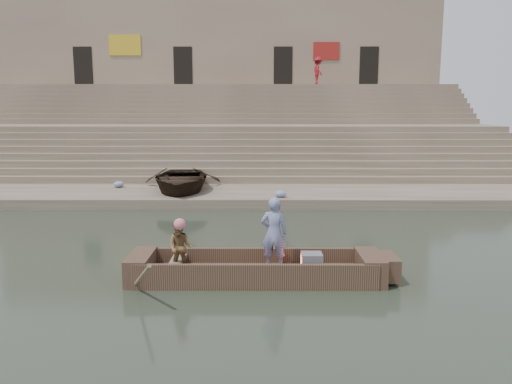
{
  "coord_description": "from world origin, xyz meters",
  "views": [
    {
      "loc": [
        3.25,
        -12.41,
        3.84
      ],
      "look_at": [
        3.2,
        1.92,
        1.4
      ],
      "focal_mm": 35.61,
      "sensor_mm": 36.0,
      "label": 1
    }
  ],
  "objects_px": {
    "television": "(311,262)",
    "pedestrian": "(318,71)",
    "main_rowboat": "(255,275)",
    "standing_man": "(274,233)",
    "beached_rowboat": "(180,179)",
    "rowing_man": "(180,247)"
  },
  "relations": [
    {
      "from": "television",
      "to": "pedestrian",
      "type": "bearing_deg",
      "value": 83.25
    },
    {
      "from": "rowing_man",
      "to": "pedestrian",
      "type": "bearing_deg",
      "value": 84.6
    },
    {
      "from": "main_rowboat",
      "to": "television",
      "type": "height_order",
      "value": "television"
    },
    {
      "from": "rowing_man",
      "to": "television",
      "type": "height_order",
      "value": "rowing_man"
    },
    {
      "from": "rowing_man",
      "to": "pedestrian",
      "type": "relative_size",
      "value": 0.63
    },
    {
      "from": "pedestrian",
      "to": "television",
      "type": "bearing_deg",
      "value": 161.93
    },
    {
      "from": "main_rowboat",
      "to": "standing_man",
      "type": "relative_size",
      "value": 3.08
    },
    {
      "from": "pedestrian",
      "to": "standing_man",
      "type": "bearing_deg",
      "value": 159.91
    },
    {
      "from": "standing_man",
      "to": "pedestrian",
      "type": "relative_size",
      "value": 0.89
    },
    {
      "from": "main_rowboat",
      "to": "pedestrian",
      "type": "distance_m",
      "value": 24.76
    },
    {
      "from": "rowing_man",
      "to": "pedestrian",
      "type": "distance_m",
      "value": 25.06
    },
    {
      "from": "main_rowboat",
      "to": "rowing_man",
      "type": "bearing_deg",
      "value": -175.17
    },
    {
      "from": "rowing_man",
      "to": "television",
      "type": "bearing_deg",
      "value": 10.77
    },
    {
      "from": "rowing_man",
      "to": "television",
      "type": "distance_m",
      "value": 2.9
    },
    {
      "from": "beached_rowboat",
      "to": "pedestrian",
      "type": "height_order",
      "value": "pedestrian"
    },
    {
      "from": "main_rowboat",
      "to": "standing_man",
      "type": "xyz_separation_m",
      "value": [
        0.41,
        0.18,
        0.92
      ]
    },
    {
      "from": "television",
      "to": "pedestrian",
      "type": "xyz_separation_m",
      "value": [
        2.8,
        23.68,
        5.7
      ]
    },
    {
      "from": "standing_man",
      "to": "rowing_man",
      "type": "height_order",
      "value": "standing_man"
    },
    {
      "from": "main_rowboat",
      "to": "rowing_man",
      "type": "xyz_separation_m",
      "value": [
        -1.64,
        -0.14,
        0.68
      ]
    },
    {
      "from": "rowing_man",
      "to": "television",
      "type": "xyz_separation_m",
      "value": [
        2.88,
        0.14,
        -0.37
      ]
    },
    {
      "from": "standing_man",
      "to": "beached_rowboat",
      "type": "height_order",
      "value": "standing_man"
    },
    {
      "from": "main_rowboat",
      "to": "television",
      "type": "bearing_deg",
      "value": -0.0
    }
  ]
}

